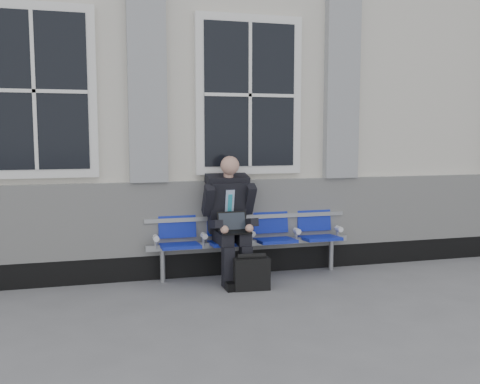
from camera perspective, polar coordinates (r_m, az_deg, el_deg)
name	(u,v)px	position (r m, az deg, el deg)	size (l,w,h in m)	color
ground	(255,311)	(5.52, 1.64, -12.56)	(70.00, 70.00, 0.00)	slate
station_building	(191,105)	(8.61, -5.23, 9.19)	(14.40, 4.40, 4.49)	beige
bench	(250,232)	(6.70, 1.08, -4.30)	(2.60, 0.47, 0.91)	#9EA0A3
businessman	(230,215)	(6.44, -1.10, -2.42)	(0.63, 0.84, 1.51)	black
briefcase	(252,273)	(6.18, 1.25, -8.63)	(0.42, 0.20, 0.42)	black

